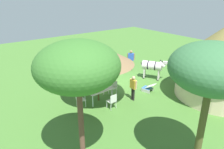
% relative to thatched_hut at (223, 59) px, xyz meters
% --- Properties ---
extents(ground_plane, '(36.00, 36.00, 0.00)m').
position_rel_thatched_hut_xyz_m(ground_plane, '(3.66, -5.36, -2.41)').
color(ground_plane, '#44742E').
extents(thatched_hut, '(5.90, 5.90, 4.51)m').
position_rel_thatched_hut_xyz_m(thatched_hut, '(0.00, 0.00, 0.00)').
color(thatched_hut, beige).
rests_on(thatched_hut, ground_plane).
extents(shade_umbrella, '(4.20, 4.20, 3.44)m').
position_rel_thatched_hut_xyz_m(shade_umbrella, '(6.27, -3.99, 0.48)').
color(shade_umbrella, brown).
rests_on(shade_umbrella, ground_plane).
extents(patio_dining_table, '(1.54, 1.01, 0.74)m').
position_rel_thatched_hut_xyz_m(patio_dining_table, '(6.27, -3.99, -1.75)').
color(patio_dining_table, silver).
rests_on(patio_dining_table, ground_plane).
extents(patio_chair_near_hut, '(0.48, 0.49, 0.90)m').
position_rel_thatched_hut_xyz_m(patio_chair_near_hut, '(4.99, -4.17, -1.89)').
color(patio_chair_near_hut, silver).
rests_on(patio_chair_near_hut, ground_plane).
extents(patio_chair_near_lawn, '(0.48, 0.46, 0.90)m').
position_rel_thatched_hut_xyz_m(patio_chair_near_lawn, '(6.41, -5.28, -1.89)').
color(patio_chair_near_lawn, white).
rests_on(patio_chair_near_lawn, ground_plane).
extents(patio_chair_west_end, '(0.43, 0.45, 0.90)m').
position_rel_thatched_hut_xyz_m(patio_chair_west_end, '(7.56, -3.96, -1.89)').
color(patio_chair_west_end, white).
rests_on(patio_chair_west_end, ground_plane).
extents(patio_chair_east_end, '(0.46, 0.45, 0.90)m').
position_rel_thatched_hut_xyz_m(patio_chair_east_end, '(6.19, -2.70, -1.89)').
color(patio_chair_east_end, silver).
rests_on(patio_chair_east_end, ground_plane).
extents(guest_beside_umbrella, '(0.21, 0.56, 1.56)m').
position_rel_thatched_hut_xyz_m(guest_beside_umbrella, '(4.57, -2.78, -1.48)').
color(guest_beside_umbrella, black).
rests_on(guest_beside_umbrella, ground_plane).
extents(standing_watcher, '(0.47, 0.47, 1.69)m').
position_rel_thatched_hut_xyz_m(standing_watcher, '(1.18, -6.80, -1.40)').
color(standing_watcher, black).
rests_on(standing_watcher, ground_plane).
extents(striped_lounge_chair, '(0.73, 0.93, 0.60)m').
position_rel_thatched_hut_xyz_m(striped_lounge_chair, '(2.95, -3.04, -2.16)').
color(striped_lounge_chair, '#3669AB').
rests_on(striped_lounge_chair, ground_plane).
extents(zebra_nearest_camera, '(2.29, 0.64, 1.53)m').
position_rel_thatched_hut_xyz_m(zebra_nearest_camera, '(6.00, -7.57, -1.42)').
color(zebra_nearest_camera, silver).
rests_on(zebra_nearest_camera, ground_plane).
extents(zebra_by_umbrella, '(1.33, 1.85, 1.57)m').
position_rel_thatched_hut_xyz_m(zebra_by_umbrella, '(1.16, -4.39, -1.39)').
color(zebra_by_umbrella, silver).
rests_on(zebra_by_umbrella, ground_plane).
extents(zebra_toward_hut, '(1.21, 1.94, 1.50)m').
position_rel_thatched_hut_xyz_m(zebra_toward_hut, '(3.39, -7.48, -1.46)').
color(zebra_toward_hut, silver).
rests_on(zebra_toward_hut, ground_plane).
extents(acacia_tree_far_lawn, '(2.93, 2.93, 4.77)m').
position_rel_thatched_hut_xyz_m(acacia_tree_far_lawn, '(9.40, -0.39, 1.46)').
color(acacia_tree_far_lawn, brown).
rests_on(acacia_tree_far_lawn, ground_plane).
extents(acacia_tree_left_background, '(2.80, 2.80, 4.79)m').
position_rel_thatched_hut_xyz_m(acacia_tree_left_background, '(6.16, 2.51, 1.50)').
color(acacia_tree_left_background, '#4C4924').
rests_on(acacia_tree_left_background, ground_plane).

